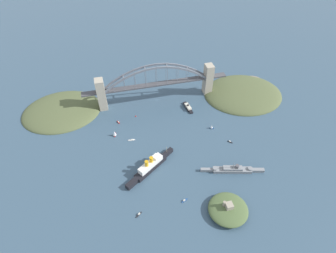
{
  "coord_description": "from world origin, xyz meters",
  "views": [
    {
      "loc": [
        71.94,
        366.72,
        287.11
      ],
      "look_at": [
        0.0,
        78.76,
        8.0
      ],
      "focal_mm": 28.81,
      "sensor_mm": 36.0,
      "label": 1
    }
  ],
  "objects": [
    {
      "name": "ground_plane",
      "position": [
        0.0,
        0.0,
        0.0
      ],
      "size": [
        1400.0,
        1400.0,
        0.0
      ],
      "primitive_type": "plane",
      "color": "#385166"
    },
    {
      "name": "harbor_arch_bridge",
      "position": [
        0.0,
        0.0,
        30.48
      ],
      "size": [
        243.35,
        16.59,
        68.02
      ],
      "color": "#ADA38E",
      "rests_on": "ground"
    },
    {
      "name": "headland_west_shore",
      "position": [
        -153.73,
        19.38,
        0.0
      ],
      "size": [
        138.7,
        120.69,
        21.66
      ],
      "color": "#515B38",
      "rests_on": "ground"
    },
    {
      "name": "headland_east_shore",
      "position": [
        157.84,
        -9.64,
        0.0
      ],
      "size": [
        127.11,
        111.17,
        19.36
      ],
      "color": "#515B38",
      "rests_on": "ground"
    },
    {
      "name": "ocean_liner",
      "position": [
        40.45,
        145.07,
        6.34
      ],
      "size": [
        73.73,
        53.94,
        21.63
      ],
      "color": "black",
      "rests_on": "ground"
    },
    {
      "name": "naval_cruiser",
      "position": [
        -64.06,
        174.91,
        3.32
      ],
      "size": [
        82.27,
        25.42,
        17.85
      ],
      "color": "gray",
      "rests_on": "ground"
    },
    {
      "name": "harbor_ferry_steamer",
      "position": [
        -45.27,
        35.02,
        2.44
      ],
      "size": [
        9.49,
        31.27,
        7.98
      ],
      "color": "black",
      "rests_on": "ground"
    },
    {
      "name": "fort_island_mid_harbor",
      "position": [
        -34.26,
        227.68,
        5.06
      ],
      "size": [
        46.48,
        45.65,
        16.77
      ],
      "color": "#4C6038",
      "rests_on": "ground"
    },
    {
      "name": "seaplane_taxiing_near_bridge",
      "position": [
        5.39,
        -43.6,
        2.15
      ],
      "size": [
        7.64,
        9.54,
        5.01
      ],
      "color": "#B7B7B2",
      "rests_on": "ground"
    },
    {
      "name": "small_boat_0",
      "position": [
        -82.25,
        124.89,
        0.72
      ],
      "size": [
        5.94,
        6.79,
        2.06
      ],
      "color": "black",
      "rests_on": "ground"
    },
    {
      "name": "small_boat_1",
      "position": [
        66.58,
        206.81,
        0.79
      ],
      "size": [
        7.99,
        6.4,
        2.26
      ],
      "color": "black",
      "rests_on": "ground"
    },
    {
      "name": "small_boat_2",
      "position": [
        57.14,
        86.41,
        0.67
      ],
      "size": [
        10.48,
        2.93,
        1.86
      ],
      "color": "silver",
      "rests_on": "ground"
    },
    {
      "name": "small_boat_3",
      "position": [
        10.38,
        202.02,
        0.71
      ],
      "size": [
        8.67,
        4.51,
        2.04
      ],
      "color": "#234C8C",
      "rests_on": "ground"
    },
    {
      "name": "small_boat_4",
      "position": [
        -66.28,
        90.77,
        3.56
      ],
      "size": [
        6.36,
        4.93,
        7.51
      ],
      "color": "#234C8C",
      "rests_on": "ground"
    },
    {
      "name": "small_boat_5",
      "position": [
        80.15,
        70.59,
        4.59
      ],
      "size": [
        5.88,
        9.02,
        9.85
      ],
      "color": "#B2231E",
      "rests_on": "ground"
    },
    {
      "name": "small_boat_6",
      "position": [
        71.81,
        42.63,
        0.82
      ],
      "size": [
        4.05,
        6.81,
        2.19
      ],
      "color": "#B2231E",
      "rests_on": "ground"
    },
    {
      "name": "channel_marker_buoy",
      "position": [
        42.77,
        34.61,
        1.12
      ],
      "size": [
        2.2,
        2.2,
        2.75
      ],
      "color": "red",
      "rests_on": "ground"
    }
  ]
}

